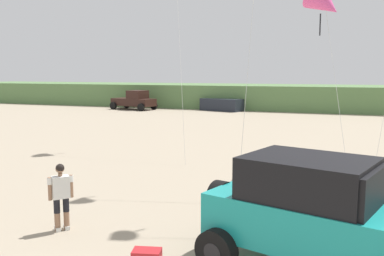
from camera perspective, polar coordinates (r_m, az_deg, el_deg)
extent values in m
cube|color=#567A47|center=(46.03, 17.70, 3.88)|extent=(90.00, 8.91, 2.47)
cube|color=teal|center=(8.55, 17.34, -12.29)|extent=(4.74, 3.00, 0.90)
cube|color=black|center=(8.43, 15.31, -6.48)|extent=(2.70, 2.34, 0.80)
cube|color=black|center=(8.10, 23.29, -7.69)|extent=(0.57, 1.63, 0.72)
cylinder|color=black|center=(9.49, 3.85, -9.35)|extent=(0.51, 0.83, 0.77)
cylinder|color=black|center=(10.29, 9.74, -12.13)|extent=(0.89, 0.52, 0.84)
cylinder|color=black|center=(10.29, 9.74, -12.13)|extent=(0.45, 0.41, 0.38)
cylinder|color=black|center=(8.62, 3.26, -16.01)|extent=(0.89, 0.52, 0.84)
cylinder|color=black|center=(8.62, 3.26, -16.01)|extent=(0.45, 0.41, 0.38)
cylinder|color=#8C664C|center=(11.12, -17.55, -11.81)|extent=(0.14, 0.14, 0.49)
cylinder|color=black|center=(10.99, -17.63, -9.88)|extent=(0.15, 0.15, 0.36)
cube|color=silver|center=(11.22, -17.55, -12.70)|extent=(0.27, 0.25, 0.10)
cylinder|color=#8C664C|center=(11.16, -16.42, -11.69)|extent=(0.14, 0.14, 0.49)
cylinder|color=black|center=(11.04, -16.49, -9.76)|extent=(0.15, 0.15, 0.36)
cube|color=silver|center=(11.26, -16.43, -12.58)|extent=(0.27, 0.25, 0.10)
cube|color=silver|center=(10.89, -17.15, -7.55)|extent=(0.46, 0.47, 0.54)
cylinder|color=#8C664C|center=(10.85, -18.48, -7.73)|extent=(0.09, 0.09, 0.56)
cylinder|color=silver|center=(10.80, -18.52, -6.75)|extent=(0.11, 0.11, 0.16)
cylinder|color=#8C664C|center=(10.95, -15.84, -7.48)|extent=(0.09, 0.09, 0.56)
cylinder|color=silver|center=(10.90, -15.87, -6.52)|extent=(0.11, 0.11, 0.16)
cylinder|color=#8C664C|center=(10.82, -17.21, -5.97)|extent=(0.10, 0.10, 0.08)
sphere|color=#8C664C|center=(10.79, -17.24, -5.22)|extent=(0.21, 0.21, 0.21)
sphere|color=black|center=(10.77, -17.23, -5.13)|extent=(0.21, 0.21, 0.21)
cube|color=black|center=(44.57, -7.83, 3.45)|extent=(4.90, 2.83, 0.76)
cube|color=black|center=(44.17, -7.30, 4.46)|extent=(1.94, 2.10, 0.84)
cylinder|color=black|center=(44.25, -5.11, 2.97)|extent=(0.80, 0.41, 0.76)
cylinder|color=black|center=(42.61, -6.83, 2.77)|extent=(0.80, 0.41, 0.76)
cylinder|color=black|center=(46.59, -8.72, 3.14)|extent=(0.80, 0.41, 0.76)
cylinder|color=black|center=(45.04, -10.48, 2.95)|extent=(0.80, 0.41, 0.76)
cube|color=#1E232D|center=(42.84, 3.97, 3.13)|extent=(4.50, 2.78, 1.20)
cone|color=#E04C93|center=(17.67, 17.36, 15.60)|extent=(1.98, 1.72, 1.68)
cylinder|color=black|center=(17.58, 16.76, 13.09)|extent=(0.05, 0.11, 0.83)
cylinder|color=silver|center=(16.00, 18.75, 4.93)|extent=(1.20, 2.94, 6.40)
cylinder|color=silver|center=(20.52, -1.87, 15.29)|extent=(2.85, 5.53, 13.18)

